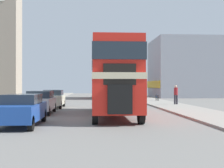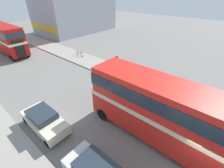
{
  "view_description": "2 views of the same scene",
  "coord_description": "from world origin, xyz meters",
  "px_view_note": "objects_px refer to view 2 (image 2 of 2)",
  "views": [
    {
      "loc": [
        -0.47,
        -17.05,
        1.88
      ],
      "look_at": [
        0.82,
        2.65,
        1.98
      ],
      "focal_mm": 50.0,
      "sensor_mm": 36.0,
      "label": 1
    },
    {
      "loc": [
        -6.53,
        1.03,
        8.73
      ],
      "look_at": [
        0.82,
        7.18,
        2.75
      ],
      "focal_mm": 24.0,
      "sensor_mm": 36.0,
      "label": 2
    }
  ],
  "objects_px": {
    "double_decker_bus": "(171,112)",
    "bicycle_on_pavement": "(79,54)",
    "car_parked_far": "(44,120)",
    "bus_distant": "(5,37)",
    "pedestrian_walking": "(117,61)"
  },
  "relations": [
    {
      "from": "double_decker_bus",
      "to": "bicycle_on_pavement",
      "type": "height_order",
      "value": "double_decker_bus"
    },
    {
      "from": "car_parked_far",
      "to": "bicycle_on_pavement",
      "type": "bearing_deg",
      "value": 40.53
    },
    {
      "from": "bus_distant",
      "to": "bicycle_on_pavement",
      "type": "relative_size",
      "value": 5.65
    },
    {
      "from": "car_parked_far",
      "to": "double_decker_bus",
      "type": "bearing_deg",
      "value": -57.58
    },
    {
      "from": "pedestrian_walking",
      "to": "bus_distant",
      "type": "bearing_deg",
      "value": 111.04
    },
    {
      "from": "bicycle_on_pavement",
      "to": "car_parked_far",
      "type": "bearing_deg",
      "value": -139.47
    },
    {
      "from": "pedestrian_walking",
      "to": "bicycle_on_pavement",
      "type": "relative_size",
      "value": 1.03
    },
    {
      "from": "bus_distant",
      "to": "car_parked_far",
      "type": "height_order",
      "value": "bus_distant"
    },
    {
      "from": "double_decker_bus",
      "to": "pedestrian_walking",
      "type": "xyz_separation_m",
      "value": [
        6.68,
        9.35,
        -1.44
      ]
    },
    {
      "from": "car_parked_far",
      "to": "pedestrian_walking",
      "type": "bearing_deg",
      "value": 11.09
    },
    {
      "from": "bus_distant",
      "to": "bicycle_on_pavement",
      "type": "height_order",
      "value": "bus_distant"
    },
    {
      "from": "double_decker_bus",
      "to": "car_parked_far",
      "type": "bearing_deg",
      "value": 122.42
    },
    {
      "from": "double_decker_bus",
      "to": "bus_distant",
      "type": "bearing_deg",
      "value": 89.83
    },
    {
      "from": "double_decker_bus",
      "to": "pedestrian_walking",
      "type": "relative_size",
      "value": 6.12
    },
    {
      "from": "bus_distant",
      "to": "car_parked_far",
      "type": "bearing_deg",
      "value": -103.43
    }
  ]
}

